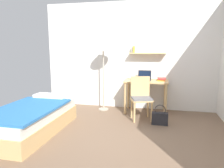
{
  "coord_description": "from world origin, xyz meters",
  "views": [
    {
      "loc": [
        0.68,
        -3.14,
        1.49
      ],
      "look_at": [
        -0.15,
        0.51,
        0.85
      ],
      "focal_mm": 33.65,
      "sensor_mm": 36.0,
      "label": 1
    }
  ],
  "objects": [
    {
      "name": "water_bottle",
      "position": [
        0.05,
        1.72,
        0.86
      ],
      "size": [
        0.06,
        0.06,
        0.21
      ],
      "primitive_type": "cylinder",
      "color": "silver",
      "rests_on": "desk"
    },
    {
      "name": "standing_lamp",
      "position": [
        -0.63,
        1.66,
        1.46
      ],
      "size": [
        0.42,
        0.42,
        1.65
      ],
      "color": "#B2A893",
      "rests_on": "ground_plane"
    },
    {
      "name": "bed",
      "position": [
        -1.53,
        0.03,
        0.24
      ],
      "size": [
        0.97,
        1.87,
        0.54
      ],
      "color": "tan",
      "rests_on": "ground_plane"
    },
    {
      "name": "desk",
      "position": [
        0.39,
        1.7,
        0.61
      ],
      "size": [
        0.99,
        0.57,
        0.75
      ],
      "color": "tan",
      "rests_on": "ground_plane"
    },
    {
      "name": "wall_back",
      "position": [
        0.0,
        2.02,
        1.3
      ],
      "size": [
        4.4,
        0.27,
        2.6
      ],
      "color": "white",
      "rests_on": "ground_plane"
    },
    {
      "name": "handbag",
      "position": [
        0.72,
        0.92,
        0.14
      ],
      "size": [
        0.31,
        0.11,
        0.41
      ],
      "color": "#232328",
      "rests_on": "ground_plane"
    },
    {
      "name": "ground_plane",
      "position": [
        0.0,
        0.0,
        0.0
      ],
      "size": [
        5.28,
        5.28,
        0.0
      ],
      "primitive_type": "plane",
      "color": "brown"
    },
    {
      "name": "laptop",
      "position": [
        0.34,
        1.78,
        0.81
      ],
      "size": [
        0.31,
        0.23,
        0.22
      ],
      "color": "black",
      "rests_on": "desk"
    },
    {
      "name": "book_stack",
      "position": [
        0.73,
        1.75,
        0.79
      ],
      "size": [
        0.2,
        0.25,
        0.06
      ],
      "color": "gold",
      "rests_on": "desk"
    },
    {
      "name": "desk_chair",
      "position": [
        0.32,
        1.19,
        0.5
      ],
      "size": [
        0.52,
        0.49,
        0.9
      ],
      "color": "tan",
      "rests_on": "ground_plane"
    }
  ]
}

